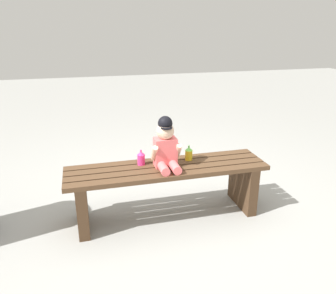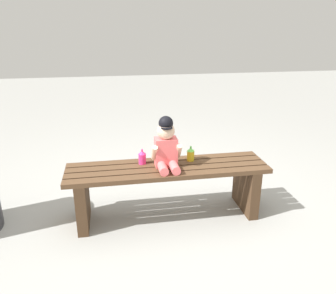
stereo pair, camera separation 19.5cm
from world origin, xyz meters
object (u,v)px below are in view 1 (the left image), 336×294
sippy_cup_left (141,158)px  sippy_cup_right (189,153)px  child_figure (166,145)px  park_bench (167,183)px

sippy_cup_left → sippy_cup_right: bearing=0.0°
child_figure → park_bench: bearing=25.7°
sippy_cup_right → park_bench: bearing=-157.5°
park_bench → sippy_cup_left: size_ratio=12.78×
sippy_cup_left → sippy_cup_right: 0.40m
park_bench → sippy_cup_left: sippy_cup_left is taller
park_bench → child_figure: 0.32m
park_bench → sippy_cup_right: 0.30m
park_bench → sippy_cup_left: bearing=155.8°
child_figure → sippy_cup_left: bearing=153.2°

